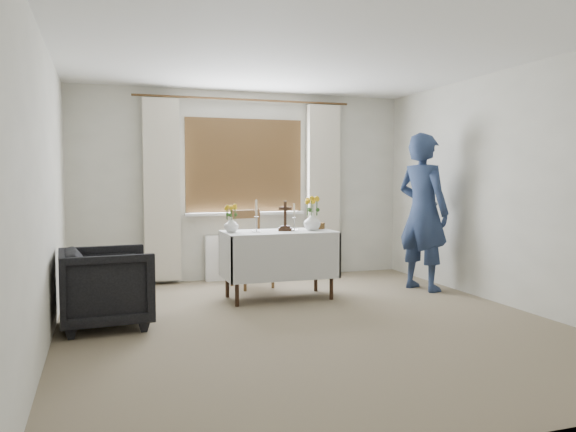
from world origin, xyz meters
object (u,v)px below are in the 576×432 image
at_px(armchair, 107,287).
at_px(person, 423,212).
at_px(wooden_chair, 252,249).
at_px(wooden_cross, 285,216).
at_px(altar_table, 279,265).
at_px(flower_vase_right, 312,221).
at_px(flower_vase_left, 231,225).

bearing_deg(armchair, person, -84.81).
distance_m(wooden_chair, wooden_cross, 0.86).
bearing_deg(armchair, altar_table, -74.54).
distance_m(armchair, flower_vase_right, 2.39).
bearing_deg(wooden_chair, flower_vase_right, -66.96).
distance_m(flower_vase_left, flower_vase_right, 0.93).
height_order(wooden_cross, flower_vase_left, wooden_cross).
relative_size(person, wooden_cross, 5.63).
bearing_deg(wooden_cross, flower_vase_right, 12.69).
xyz_separation_m(wooden_chair, person, (1.92, -0.81, 0.47)).
height_order(armchair, flower_vase_left, flower_vase_left).
xyz_separation_m(altar_table, flower_vase_right, (0.40, -0.01, 0.48)).
xyz_separation_m(armchair, wooden_cross, (1.93, 0.67, 0.57)).
xyz_separation_m(person, flower_vase_left, (-2.33, 0.13, -0.10)).
xyz_separation_m(altar_table, wooden_cross, (0.08, 0.02, 0.55)).
xyz_separation_m(altar_table, armchair, (-1.85, -0.64, -0.02)).
distance_m(person, flower_vase_left, 2.34).
xyz_separation_m(altar_table, person, (1.80, -0.07, 0.56)).
xyz_separation_m(altar_table, flower_vase_left, (-0.53, 0.06, 0.46)).
relative_size(armchair, flower_vase_right, 3.97).
height_order(wooden_chair, flower_vase_left, wooden_chair).
relative_size(wooden_chair, flower_vase_right, 4.76).
distance_m(altar_table, wooden_chair, 0.75).
relative_size(altar_table, wooden_chair, 1.29).
relative_size(flower_vase_left, flower_vase_right, 0.82).
bearing_deg(person, armchair, 78.04).
bearing_deg(flower_vase_left, person, -3.17).
height_order(altar_table, wooden_chair, wooden_chair).
xyz_separation_m(armchair, person, (3.65, 0.57, 0.58)).
bearing_deg(flower_vase_right, person, -2.54).
bearing_deg(altar_table, armchair, -160.85).
bearing_deg(wooden_chair, flower_vase_left, -133.00).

